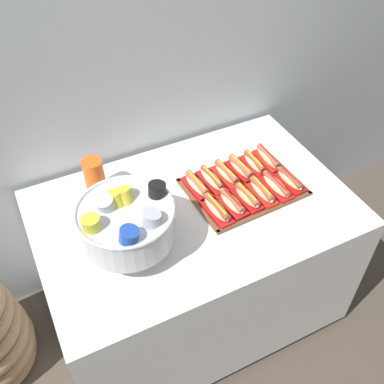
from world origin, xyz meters
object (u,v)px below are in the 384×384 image
object	(u,v)px
hot_dog_0	(217,209)
hot_dog_5	(290,180)
hot_dog_2	(247,197)
punch_bowl	(126,222)
hot_dog_1	(232,203)
hot_dog_10	(254,164)
hot_dog_9	(241,168)
hot_dog_8	(226,174)
hot_dog_3	(262,191)
buffet_table	(194,259)
hot_dog_7	(212,180)
serving_tray	(243,187)
hot_dog_6	(197,185)
cup_stack	(94,177)
hot_dog_4	(276,186)
hot_dog_11	(268,158)

from	to	relation	value
hot_dog_0	hot_dog_5	bearing A→B (deg)	2.39
hot_dog_2	punch_bowl	size ratio (longest dim) A/B	0.45
hot_dog_1	hot_dog_10	size ratio (longest dim) A/B	1.02
hot_dog_9	hot_dog_10	size ratio (longest dim) A/B	1.11
hot_dog_0	hot_dog_8	xyz separation A→B (m)	(0.14, 0.17, -0.00)
hot_dog_9	hot_dog_3	bearing A→B (deg)	-87.61
buffet_table	hot_dog_7	size ratio (longest dim) A/B	7.19
serving_tray	hot_dog_6	world-z (taller)	hot_dog_6
hot_dog_1	punch_bowl	distance (m)	0.47
hot_dog_5	cup_stack	world-z (taller)	cup_stack
hot_dog_3	hot_dog_1	bearing A→B (deg)	-177.61
hot_dog_8	hot_dog_10	xyz separation A→B (m)	(0.15, 0.01, -0.00)
hot_dog_5	buffet_table	bearing A→B (deg)	171.17
hot_dog_5	hot_dog_7	xyz separation A→B (m)	(-0.31, 0.15, 0.00)
hot_dog_4	hot_dog_7	xyz separation A→B (m)	(-0.23, 0.16, 0.00)
hot_dog_2	hot_dog_10	size ratio (longest dim) A/B	1.05
hot_dog_7	hot_dog_10	bearing A→B (deg)	2.39
hot_dog_6	punch_bowl	world-z (taller)	punch_bowl
serving_tray	cup_stack	distance (m)	0.65
hot_dog_1	hot_dog_11	bearing A→B (deg)	31.20
hot_dog_4	hot_dog_2	bearing A→B (deg)	-177.61
cup_stack	hot_dog_2	bearing A→B (deg)	-32.76
punch_bowl	hot_dog_2	bearing A→B (deg)	1.17
hot_dog_9	cup_stack	xyz separation A→B (m)	(-0.62, 0.18, 0.05)
hot_dog_2	hot_dog_6	size ratio (longest dim) A/B	0.92
serving_tray	hot_dog_3	world-z (taller)	hot_dog_3
hot_dog_0	hot_dog_1	world-z (taller)	hot_dog_0
hot_dog_2	serving_tray	bearing A→B (deg)	67.94
hot_dog_4	hot_dog_8	world-z (taller)	hot_dog_8
hot_dog_5	serving_tray	bearing A→B (deg)	158.64
hot_dog_0	hot_dog_4	size ratio (longest dim) A/B	0.98
hot_dog_2	hot_dog_7	world-z (taller)	hot_dog_2
hot_dog_6	hot_dog_8	bearing A→B (deg)	2.39
hot_dog_0	punch_bowl	world-z (taller)	punch_bowl
hot_dog_5	punch_bowl	xyz separation A→B (m)	(-0.76, -0.02, 0.12)
hot_dog_1	hot_dog_5	world-z (taller)	hot_dog_1
hot_dog_4	hot_dog_5	bearing A→B (deg)	2.39
hot_dog_7	punch_bowl	world-z (taller)	punch_bowl
hot_dog_10	hot_dog_11	world-z (taller)	hot_dog_11
hot_dog_5	hot_dog_10	size ratio (longest dim) A/B	1.07
serving_tray	hot_dog_0	bearing A→B (deg)	-153.86
cup_stack	hot_dog_8	bearing A→B (deg)	-19.15
hot_dog_2	hot_dog_1	bearing A→B (deg)	-177.61
hot_dog_2	punch_bowl	world-z (taller)	punch_bowl
punch_bowl	hot_dog_11	bearing A→B (deg)	13.87
hot_dog_5	hot_dog_9	size ratio (longest dim) A/B	0.96
buffet_table	hot_dog_11	world-z (taller)	hot_dog_11
hot_dog_7	hot_dog_11	distance (m)	0.30
hot_dog_10	hot_dog_1	bearing A→B (deg)	-141.36
hot_dog_7	hot_dog_2	bearing A→B (deg)	-63.17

